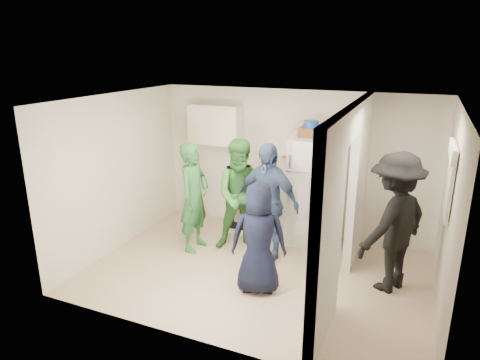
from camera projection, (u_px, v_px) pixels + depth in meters
name	position (u px, v px, depth m)	size (l,w,h in m)	color
floor	(257.00, 272.00, 6.28)	(4.80, 4.80, 0.00)	#C5AD8B
wall_back	(293.00, 163.00, 7.40)	(4.80, 4.80, 0.00)	silver
wall_front	(199.00, 240.00, 4.42)	(4.80, 4.80, 0.00)	silver
wall_left	(117.00, 172.00, 6.82)	(3.40, 3.40, 0.00)	silver
wall_right	(449.00, 218.00, 5.01)	(3.40, 3.40, 0.00)	silver
ceiling	(259.00, 100.00, 5.54)	(4.80, 4.80, 0.00)	white
partition_pier_back	(358.00, 180.00, 6.43)	(0.12, 1.20, 2.50)	silver
partition_pier_front	(327.00, 237.00, 4.49)	(0.12, 1.20, 2.50)	silver
partition_header	(352.00, 122.00, 5.15)	(0.12, 1.00, 0.40)	silver
stove	(249.00, 208.00, 7.62)	(0.72, 0.60, 0.86)	white
upper_cabinet	(215.00, 124.00, 7.60)	(0.95, 0.34, 0.70)	silver
fridge	(313.00, 192.00, 7.02)	(0.74, 0.72, 1.79)	silver
wicker_basket	(311.00, 132.00, 6.81)	(0.35, 0.25, 0.15)	brown
blue_bowl	(311.00, 124.00, 6.78)	(0.24, 0.24, 0.11)	#163D9C
yellow_cup_stack_top	(329.00, 132.00, 6.55)	(0.09, 0.09, 0.25)	yellow
wall_clock	(296.00, 137.00, 7.23)	(0.22, 0.22, 0.03)	white
spice_shelf	(292.00, 158.00, 7.33)	(0.35, 0.08, 0.03)	olive
nook_window	(451.00, 180.00, 5.07)	(0.03, 0.70, 0.80)	black
nook_window_frame	(450.00, 180.00, 5.08)	(0.04, 0.76, 0.86)	white
nook_valance	(452.00, 151.00, 4.98)	(0.04, 0.82, 0.18)	white
yellow_cup_stack_stove	(238.00, 181.00, 7.30)	(0.09, 0.09, 0.25)	#FFB015
red_cup	(257.00, 186.00, 7.21)	(0.09, 0.09, 0.12)	red
person_green_left	(194.00, 197.00, 6.79)	(0.64, 0.42, 1.76)	#2E7338
person_green_center	(242.00, 195.00, 6.80)	(0.88, 0.69, 1.82)	#337433
person_denim	(267.00, 202.00, 6.48)	(1.08, 0.45, 1.84)	#3C5283
person_navy	(259.00, 239.00, 5.60)	(0.74, 0.48, 1.52)	black
person_nook	(394.00, 223.00, 5.62)	(1.23, 0.71, 1.91)	black
bottle_a	(237.00, 174.00, 7.68)	(0.07, 0.07, 0.25)	brown
bottle_b	(239.00, 178.00, 7.44)	(0.08, 0.08, 0.26)	#17471E
bottle_c	(248.00, 175.00, 7.62)	(0.07, 0.07, 0.26)	#AEB6BC
bottle_d	(250.00, 179.00, 7.40)	(0.06, 0.06, 0.25)	#542F0E
bottle_e	(258.00, 176.00, 7.58)	(0.07, 0.07, 0.25)	#B2B3C5
bottle_f	(259.00, 179.00, 7.38)	(0.06, 0.06, 0.27)	#174029
bottle_g	(267.00, 176.00, 7.46)	(0.07, 0.07, 0.29)	#955A31
bottle_h	(231.00, 177.00, 7.44)	(0.07, 0.07, 0.30)	#ACAEB8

